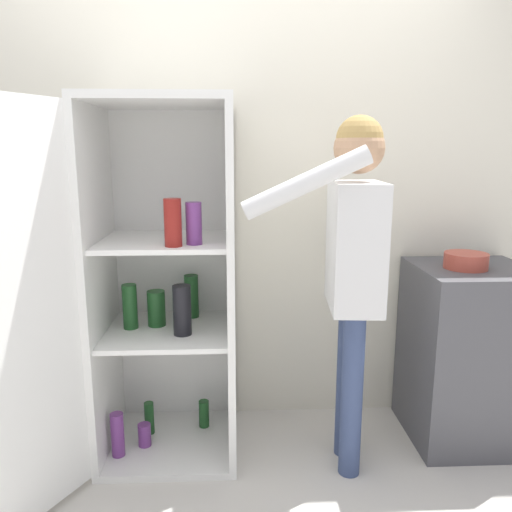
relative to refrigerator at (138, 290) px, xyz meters
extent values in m
cube|color=silver|center=(0.46, 0.45, 0.41)|extent=(7.00, 0.06, 2.55)
cube|color=white|center=(0.12, 0.09, -0.85)|extent=(0.67, 0.62, 0.04)
cube|color=white|center=(0.12, 0.09, 0.87)|extent=(0.67, 0.62, 0.04)
cube|color=white|center=(0.12, 0.38, 0.01)|extent=(0.67, 0.03, 1.69)
cube|color=white|center=(-0.20, 0.09, 0.01)|extent=(0.03, 0.62, 1.69)
cube|color=white|center=(0.44, 0.09, 0.01)|extent=(0.04, 0.62, 1.69)
cube|color=white|center=(0.12, 0.09, -0.24)|extent=(0.60, 0.55, 0.02)
cube|color=white|center=(0.12, 0.09, 0.22)|extent=(0.60, 0.55, 0.02)
cube|color=white|center=(-0.40, -0.50, 0.01)|extent=(0.38, 0.60, 1.69)
cylinder|color=#723884|center=(-0.01, 0.03, -0.78)|extent=(0.07, 0.07, 0.12)
cylinder|color=black|center=(0.20, 0.00, -0.10)|extent=(0.09, 0.09, 0.24)
cylinder|color=#1E5123|center=(0.06, 0.14, -0.13)|extent=(0.09, 0.09, 0.18)
cylinder|color=maroon|center=(0.19, -0.11, 0.34)|extent=(0.08, 0.08, 0.21)
cylinder|color=#723884|center=(-0.13, -0.05, -0.72)|extent=(0.06, 0.06, 0.22)
cylinder|color=#1E5123|center=(0.00, 0.14, -0.75)|extent=(0.05, 0.05, 0.17)
cylinder|color=#1E5123|center=(0.28, 0.20, -0.76)|extent=(0.06, 0.06, 0.15)
cylinder|color=#723884|center=(0.28, -0.06, 0.33)|extent=(0.07, 0.07, 0.19)
cylinder|color=#1E5123|center=(0.23, 0.27, -0.11)|extent=(0.07, 0.07, 0.23)
cylinder|color=#1E5123|center=(-0.07, 0.10, -0.11)|extent=(0.07, 0.07, 0.23)
cylinder|color=#384770|center=(1.00, -0.19, -0.46)|extent=(0.10, 0.10, 0.81)
cylinder|color=#384770|center=(1.01, -0.03, -0.46)|extent=(0.10, 0.10, 0.81)
cube|color=silver|center=(1.00, -0.11, 0.23)|extent=(0.25, 0.41, 0.57)
sphere|color=tan|center=(1.00, -0.11, 0.66)|extent=(0.22, 0.22, 0.22)
sphere|color=#AD894C|center=(1.00, -0.11, 0.70)|extent=(0.20, 0.20, 0.20)
cylinder|color=silver|center=(0.75, -0.31, 0.52)|extent=(0.53, 0.12, 0.30)
cylinder|color=silver|center=(1.02, 0.12, 0.20)|extent=(0.08, 0.08, 0.54)
cube|color=#4C4C51|center=(1.68, 0.11, -0.40)|extent=(0.58, 0.56, 0.94)
cylinder|color=#B24738|center=(1.62, 0.10, 0.11)|extent=(0.21, 0.21, 0.08)
camera|label=1|loc=(0.46, -2.30, 0.65)|focal=35.00mm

